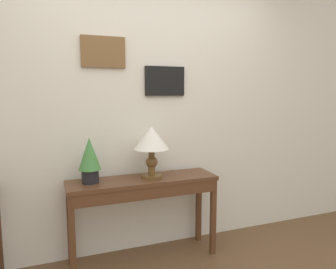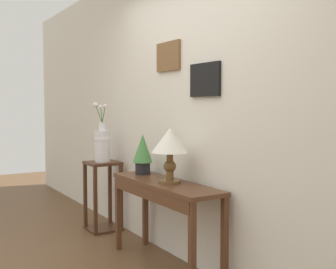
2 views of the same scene
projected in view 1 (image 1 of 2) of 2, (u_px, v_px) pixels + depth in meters
name	position (u px, v px, depth m)	size (l,w,h in m)	color
back_wall_with_art	(145.00, 101.00, 2.94)	(9.00, 0.13, 2.80)	silver
console_table	(144.00, 191.00, 2.73)	(1.30, 0.36, 0.74)	#56331E
table_lamp	(152.00, 141.00, 2.73)	(0.31, 0.31, 0.45)	brown
potted_plant_on_console	(90.00, 158.00, 2.58)	(0.18, 0.18, 0.38)	black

